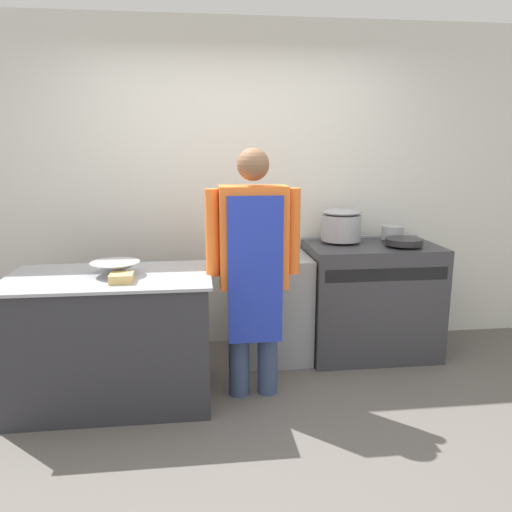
# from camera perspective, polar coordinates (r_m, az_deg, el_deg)

# --- Properties ---
(ground_plane) EXTENTS (14.00, 14.00, 0.00)m
(ground_plane) POSITION_cam_1_polar(r_m,az_deg,el_deg) (3.08, 0.72, -20.81)
(ground_plane) COLOR #5B5651
(wall_back) EXTENTS (8.00, 0.05, 2.70)m
(wall_back) POSITION_cam_1_polar(r_m,az_deg,el_deg) (4.24, -2.20, 7.75)
(wall_back) COLOR silver
(wall_back) RESTS_ON ground_plane
(prep_counter) EXTENTS (1.32, 0.77, 0.87)m
(prep_counter) POSITION_cam_1_polar(r_m,az_deg,el_deg) (3.51, -16.04, -9.04)
(prep_counter) COLOR #2D2D33
(prep_counter) RESTS_ON ground_plane
(stove) EXTENTS (1.04, 0.67, 0.94)m
(stove) POSITION_cam_1_polar(r_m,az_deg,el_deg) (4.23, 12.92, -4.83)
(stove) COLOR #38383D
(stove) RESTS_ON ground_plane
(fridge_unit) EXTENTS (0.56, 0.64, 0.84)m
(fridge_unit) POSITION_cam_1_polar(r_m,az_deg,el_deg) (4.09, 1.89, -5.70)
(fridge_unit) COLOR #93999E
(fridge_unit) RESTS_ON ground_plane
(person_cook) EXTENTS (0.62, 0.24, 1.68)m
(person_cook) POSITION_cam_1_polar(r_m,az_deg,el_deg) (3.29, -0.31, -0.50)
(person_cook) COLOR #38476B
(person_cook) RESTS_ON ground_plane
(mixing_bowl) EXTENTS (0.32, 0.32, 0.09)m
(mixing_bowl) POSITION_cam_1_polar(r_m,az_deg,el_deg) (3.37, -15.79, -1.39)
(mixing_bowl) COLOR #9EA0A8
(mixing_bowl) RESTS_ON prep_counter
(plastic_tub) EXTENTS (0.14, 0.14, 0.06)m
(plastic_tub) POSITION_cam_1_polar(r_m,az_deg,el_deg) (3.19, -15.12, -2.42)
(plastic_tub) COLOR #D8B266
(plastic_tub) RESTS_ON prep_counter
(stock_pot) EXTENTS (0.32, 0.32, 0.26)m
(stock_pot) POSITION_cam_1_polar(r_m,az_deg,el_deg) (4.14, 9.72, 3.57)
(stock_pot) COLOR #9EA0A8
(stock_pot) RESTS_ON stove
(saute_pan) EXTENTS (0.29, 0.29, 0.05)m
(saute_pan) POSITION_cam_1_polar(r_m,az_deg,el_deg) (4.09, 16.54, 1.60)
(saute_pan) COLOR #262628
(saute_pan) RESTS_ON stove
(sauce_pot) EXTENTS (0.18, 0.18, 0.11)m
(sauce_pot) POSITION_cam_1_polar(r_m,az_deg,el_deg) (4.29, 15.35, 2.59)
(sauce_pot) COLOR #9EA0A8
(sauce_pot) RESTS_ON stove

